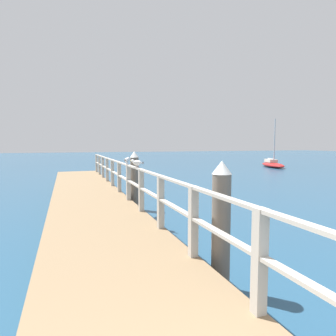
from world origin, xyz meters
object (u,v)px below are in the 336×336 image
dock_piling_near (221,226)px  dock_piling_far (135,181)px  seagull_foreground (137,163)px  seagull_background (127,160)px  boat_1 (273,164)px

dock_piling_near → dock_piling_far: 5.66m
dock_piling_near → seagull_foreground: dock_piling_near is taller
seagull_background → boat_1: boat_1 is taller
seagull_foreground → seagull_background: 1.34m
seagull_background → seagull_foreground: bearing=-65.1°
dock_piling_far → seagull_background: (-0.38, -0.62, 0.73)m
dock_piling_far → seagull_background: bearing=-121.4°
seagull_background → boat_1: 21.76m
dock_piling_far → boat_1: size_ratio=0.43×
dock_piling_near → seagull_background: size_ratio=4.39×
seagull_foreground → dock_piling_near: bearing=-114.1°
seagull_background → boat_1: size_ratio=0.10×
dock_piling_near → seagull_foreground: (-0.38, 3.70, 0.73)m
seagull_foreground → boat_1: 22.64m
dock_piling_near → seagull_background: (-0.38, 5.05, 0.73)m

